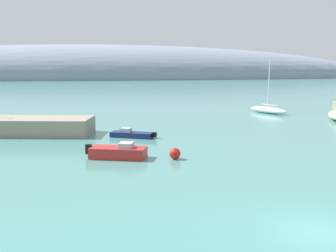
{
  "coord_description": "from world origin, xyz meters",
  "views": [
    {
      "loc": [
        -9.39,
        -15.35,
        7.3
      ],
      "look_at": [
        -2.85,
        22.81,
        1.38
      ],
      "focal_mm": 42.85,
      "sensor_mm": 36.0,
      "label": 1
    }
  ],
  "objects_px": {
    "mooring_buoy_red": "(175,153)",
    "motorboat_navy_alongside_breakwater": "(132,134)",
    "sailboat_sand_near_shore": "(336,115)",
    "sailboat_white_mid_mooring": "(268,110)",
    "motorboat_red_foreground": "(118,152)"
  },
  "relations": [
    {
      "from": "motorboat_navy_alongside_breakwater",
      "to": "mooring_buoy_red",
      "type": "xyz_separation_m",
      "value": [
        2.58,
        -10.08,
        0.13
      ]
    },
    {
      "from": "sailboat_sand_near_shore",
      "to": "sailboat_white_mid_mooring",
      "type": "relative_size",
      "value": 0.91
    },
    {
      "from": "sailboat_sand_near_shore",
      "to": "motorboat_red_foreground",
      "type": "distance_m",
      "value": 35.28
    },
    {
      "from": "mooring_buoy_red",
      "to": "sailboat_sand_near_shore",
      "type": "bearing_deg",
      "value": 36.49
    },
    {
      "from": "motorboat_navy_alongside_breakwater",
      "to": "sailboat_sand_near_shore",
      "type": "bearing_deg",
      "value": -136.11
    },
    {
      "from": "sailboat_white_mid_mooring",
      "to": "mooring_buoy_red",
      "type": "height_order",
      "value": "sailboat_white_mid_mooring"
    },
    {
      "from": "mooring_buoy_red",
      "to": "motorboat_navy_alongside_breakwater",
      "type": "bearing_deg",
      "value": 104.33
    },
    {
      "from": "sailboat_sand_near_shore",
      "to": "motorboat_navy_alongside_breakwater",
      "type": "distance_m",
      "value": 29.93
    },
    {
      "from": "sailboat_sand_near_shore",
      "to": "sailboat_white_mid_mooring",
      "type": "bearing_deg",
      "value": 65.73
    },
    {
      "from": "sailboat_white_mid_mooring",
      "to": "motorboat_red_foreground",
      "type": "relative_size",
      "value": 1.7
    },
    {
      "from": "motorboat_red_foreground",
      "to": "sailboat_sand_near_shore",
      "type": "bearing_deg",
      "value": 48.89
    },
    {
      "from": "sailboat_white_mid_mooring",
      "to": "mooring_buoy_red",
      "type": "bearing_deg",
      "value": 122.11
    },
    {
      "from": "sailboat_white_mid_mooring",
      "to": "motorboat_navy_alongside_breakwater",
      "type": "xyz_separation_m",
      "value": [
        -22.19,
        -17.18,
        -0.22
      ]
    },
    {
      "from": "sailboat_sand_near_shore",
      "to": "motorboat_navy_alongside_breakwater",
      "type": "xyz_separation_m",
      "value": [
        -28.51,
        -9.1,
        -0.26
      ]
    },
    {
      "from": "motorboat_navy_alongside_breakwater",
      "to": "mooring_buoy_red",
      "type": "relative_size",
      "value": 5.32
    }
  ]
}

